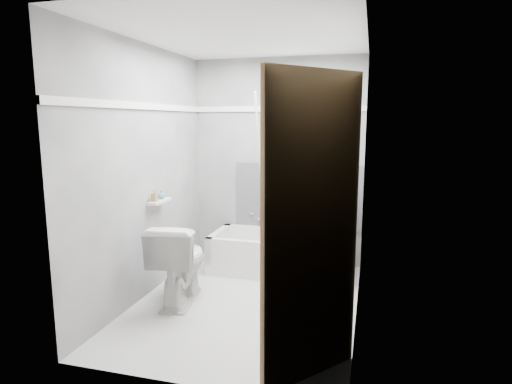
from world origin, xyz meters
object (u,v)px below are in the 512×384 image
(soap_bottle_a, at_px, (155,196))
(office_chair, at_px, (306,220))
(bathtub, at_px, (278,253))
(toilet, at_px, (180,262))
(door, at_px, (350,247))
(soap_bottle_b, at_px, (161,194))

(soap_bottle_a, bearing_deg, office_chair, 34.42)
(bathtub, height_order, soap_bottle_a, soap_bottle_a)
(toilet, bearing_deg, bathtub, -133.18)
(door, distance_m, soap_bottle_b, 2.42)
(office_chair, xyz_separation_m, soap_bottle_a, (-1.34, -0.92, 0.36))
(door, height_order, soap_bottle_a, door)
(soap_bottle_b, bearing_deg, bathtub, 34.99)
(toilet, bearing_deg, soap_bottle_b, -51.56)
(bathtub, relative_size, office_chair, 1.56)
(toilet, distance_m, soap_bottle_b, 0.73)
(soap_bottle_a, bearing_deg, toilet, -26.89)
(bathtub, xyz_separation_m, door, (0.88, -2.21, 0.79))
(bathtub, bearing_deg, soap_bottle_b, -145.01)
(toilet, relative_size, soap_bottle_a, 6.52)
(office_chair, height_order, toilet, office_chair)
(soap_bottle_b, bearing_deg, door, -37.64)
(bathtub, distance_m, toilet, 1.27)
(toilet, relative_size, soap_bottle_b, 8.64)
(office_chair, bearing_deg, soap_bottle_a, -113.76)
(door, relative_size, soap_bottle_b, 22.33)
(office_chair, distance_m, door, 2.37)
(toilet, distance_m, door, 2.08)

